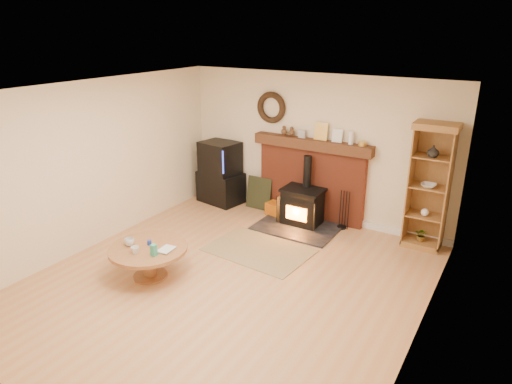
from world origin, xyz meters
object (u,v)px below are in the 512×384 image
Objects in this scene: curio_cabinet at (429,187)px; coffee_table at (148,253)px; tv_unit at (220,174)px; wood_stove at (302,208)px.

coffee_table is (-3.06, -3.01, -0.63)m from curio_cabinet.
curio_cabinet is (3.90, 0.09, 0.42)m from tv_unit.
tv_unit is at bearing -178.72° from curio_cabinet.
curio_cabinet is at bearing 8.09° from wood_stove.
wood_stove is 0.70× the size of curio_cabinet.
coffee_table is (0.84, -2.92, -0.21)m from tv_unit.
wood_stove is 1.14× the size of tv_unit.
coffee_table is at bearing -135.53° from curio_cabinet.
tv_unit is at bearing 106.00° from coffee_table.
tv_unit is (-1.88, 0.20, 0.27)m from wood_stove.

